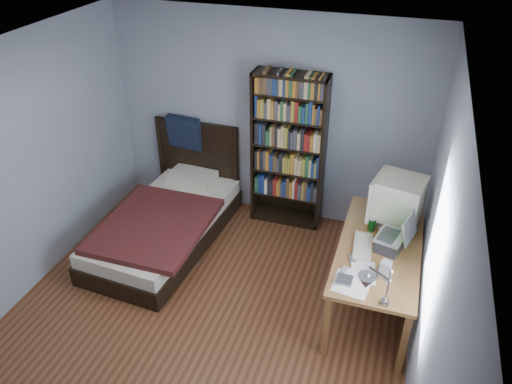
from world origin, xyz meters
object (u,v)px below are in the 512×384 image
desk (381,245)px  crt_monitor (397,199)px  bed (168,220)px  desk_lamp (370,283)px  keyboard (363,247)px  soda_can (372,224)px  laptop (392,240)px  speaker (385,270)px  bookshelf (288,152)px

desk → crt_monitor: size_ratio=2.99×
desk → bed: size_ratio=0.74×
desk → desk_lamp: desk_lamp is taller
keyboard → bed: 2.37m
desk → soda_can: soda_can is taller
desk → laptop: laptop is taller
desk → crt_monitor: 0.62m
crt_monitor → desk_lamp: (-0.09, -1.55, 0.23)m
crt_monitor → bed: size_ratio=0.25×
keyboard → bed: bearing=164.7°
keyboard → speaker: 0.42m
keyboard → bed: (-2.27, 0.45, -0.49)m
desk_lamp → bookshelf: 2.64m
speaker → bookshelf: bearing=146.8°
soda_can → desk_lamp: bearing=-85.9°
laptop → bookshelf: 1.78m
desk → keyboard: 0.63m
speaker → soda_can: bearing=124.3°
bed → speaker: bearing=-17.6°
soda_can → bookshelf: bookshelf is taller
laptop → bed: bed is taller
laptop → desk_lamp: (-0.11, -1.13, 0.42)m
keyboard → bed: bed is taller
speaker → crt_monitor: bearing=108.1°
bookshelf → desk: bearing=-31.7°
crt_monitor → bookshelf: bookshelf is taller
laptop → keyboard: laptop is taller
speaker → bed: bed is taller
keyboard → soda_can: 0.32m
soda_can → bed: (-2.31, 0.14, -0.54)m
desk → laptop: (0.10, -0.46, 0.42)m
keyboard → bookshelf: 1.65m
laptop → bed: 2.62m
soda_can → bed: bed is taller
keyboard → soda_can: soda_can is taller
speaker → desk: bearing=113.4°
keyboard → bookshelf: size_ratio=0.23×
desk_lamp → bookshelf: bearing=117.1°
crt_monitor → desk_lamp: 1.57m
crt_monitor → soda_can: (-0.19, -0.17, -0.23)m
speaker → soda_can: speaker is taller
keyboard → desk_lamp: bearing=-86.7°
laptop → desk: bearing=102.1°
crt_monitor → laptop: 0.47m
desk → bookshelf: size_ratio=0.85×
speaker → desk_lamp: bearing=-78.9°
crt_monitor → bed: 2.62m
crt_monitor → speaker: size_ratio=3.28×
desk → crt_monitor: crt_monitor is taller
laptop → keyboard: 0.27m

